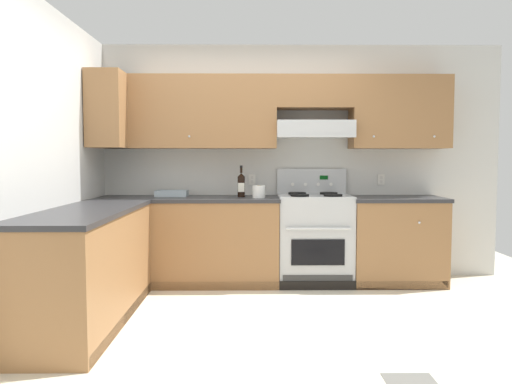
{
  "coord_description": "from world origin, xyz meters",
  "views": [
    {
      "loc": [
        0.06,
        -3.88,
        1.31
      ],
      "look_at": [
        0.1,
        0.7,
        1.0
      ],
      "focal_mm": 34.51,
      "sensor_mm": 36.0,
      "label": 1
    }
  ],
  "objects_px": {
    "wine_bottle": "(241,184)",
    "bowl": "(172,194)",
    "stove": "(314,238)",
    "paper_towel_roll": "(259,192)"
  },
  "relations": [
    {
      "from": "stove",
      "to": "wine_bottle",
      "type": "height_order",
      "value": "wine_bottle"
    },
    {
      "from": "wine_bottle",
      "to": "paper_towel_roll",
      "type": "xyz_separation_m",
      "value": [
        0.18,
        -0.11,
        -0.07
      ]
    },
    {
      "from": "stove",
      "to": "bowl",
      "type": "bearing_deg",
      "value": 175.86
    },
    {
      "from": "wine_bottle",
      "to": "bowl",
      "type": "xyz_separation_m",
      "value": [
        -0.74,
        0.1,
        -0.11
      ]
    },
    {
      "from": "wine_bottle",
      "to": "paper_towel_roll",
      "type": "relative_size",
      "value": 2.55
    },
    {
      "from": "stove",
      "to": "bowl",
      "type": "xyz_separation_m",
      "value": [
        -1.51,
        0.11,
        0.45
      ]
    },
    {
      "from": "paper_towel_roll",
      "to": "stove",
      "type": "bearing_deg",
      "value": 10.06
    },
    {
      "from": "stove",
      "to": "wine_bottle",
      "type": "relative_size",
      "value": 3.63
    },
    {
      "from": "stove",
      "to": "paper_towel_roll",
      "type": "xyz_separation_m",
      "value": [
        -0.59,
        -0.1,
        0.5
      ]
    },
    {
      "from": "wine_bottle",
      "to": "bowl",
      "type": "relative_size",
      "value": 0.99
    }
  ]
}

